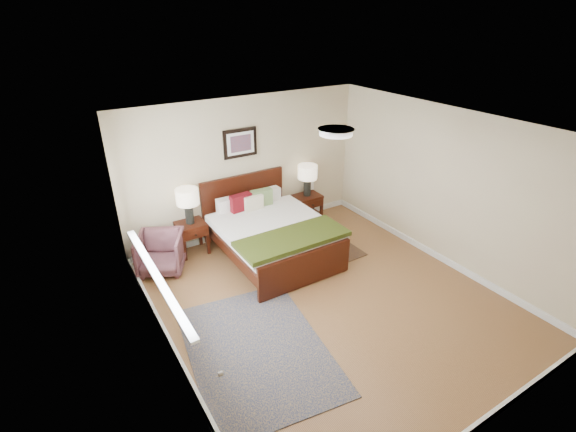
# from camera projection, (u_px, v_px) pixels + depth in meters

# --- Properties ---
(floor) EXTENTS (5.00, 5.00, 0.00)m
(floor) POSITION_uv_depth(u_px,v_px,m) (327.00, 298.00, 6.06)
(floor) COLOR olive
(floor) RESTS_ON ground
(back_wall) EXTENTS (4.50, 0.04, 2.50)m
(back_wall) POSITION_uv_depth(u_px,v_px,m) (246.00, 168.00, 7.40)
(back_wall) COLOR #C5B88F
(back_wall) RESTS_ON ground
(front_wall) EXTENTS (4.50, 0.04, 2.50)m
(front_wall) POSITION_uv_depth(u_px,v_px,m) (507.00, 334.00, 3.60)
(front_wall) COLOR #C5B88F
(front_wall) RESTS_ON ground
(left_wall) EXTENTS (0.04, 5.00, 2.50)m
(left_wall) POSITION_uv_depth(u_px,v_px,m) (162.00, 273.00, 4.44)
(left_wall) COLOR #C5B88F
(left_wall) RESTS_ON ground
(right_wall) EXTENTS (0.04, 5.00, 2.50)m
(right_wall) POSITION_uv_depth(u_px,v_px,m) (445.00, 188.00, 6.57)
(right_wall) COLOR #C5B88F
(right_wall) RESTS_ON ground
(ceiling) EXTENTS (4.50, 5.00, 0.02)m
(ceiling) POSITION_uv_depth(u_px,v_px,m) (336.00, 129.00, 4.95)
(ceiling) COLOR white
(ceiling) RESTS_ON back_wall
(window) EXTENTS (0.11, 2.72, 1.32)m
(window) POSITION_uv_depth(u_px,v_px,m) (148.00, 234.00, 4.94)
(window) COLOR silver
(window) RESTS_ON left_wall
(door) EXTENTS (0.06, 1.00, 2.18)m
(door) POSITION_uv_depth(u_px,v_px,m) (236.00, 402.00, 3.19)
(door) COLOR silver
(door) RESTS_ON ground
(ceil_fixture) EXTENTS (0.44, 0.44, 0.08)m
(ceil_fixture) POSITION_uv_depth(u_px,v_px,m) (336.00, 132.00, 4.96)
(ceil_fixture) COLOR white
(ceil_fixture) RESTS_ON ceiling
(bed) EXTENTS (1.73, 2.09, 1.13)m
(bed) POSITION_uv_depth(u_px,v_px,m) (271.00, 228.00, 6.90)
(bed) COLOR #371108
(bed) RESTS_ON ground
(wall_art) EXTENTS (0.62, 0.05, 0.50)m
(wall_art) POSITION_uv_depth(u_px,v_px,m) (240.00, 143.00, 7.12)
(wall_art) COLOR black
(wall_art) RESTS_ON back_wall
(nightstand_left) EXTENTS (0.47, 0.43, 0.56)m
(nightstand_left) POSITION_uv_depth(u_px,v_px,m) (192.00, 230.00, 7.01)
(nightstand_left) COLOR #371108
(nightstand_left) RESTS_ON ground
(nightstand_right) EXTENTS (0.53, 0.40, 0.52)m
(nightstand_right) POSITION_uv_depth(u_px,v_px,m) (307.00, 205.00, 8.18)
(nightstand_right) COLOR #371108
(nightstand_right) RESTS_ON ground
(lamp_left) EXTENTS (0.37, 0.37, 0.61)m
(lamp_left) POSITION_uv_depth(u_px,v_px,m) (188.00, 199.00, 6.78)
(lamp_left) COLOR black
(lamp_left) RESTS_ON nightstand_left
(lamp_right) EXTENTS (0.37, 0.37, 0.61)m
(lamp_right) POSITION_uv_depth(u_px,v_px,m) (308.00, 174.00, 7.91)
(lamp_right) COLOR black
(lamp_right) RESTS_ON nightstand_right
(armchair) EXTENTS (0.93, 0.93, 0.64)m
(armchair) POSITION_uv_depth(u_px,v_px,m) (161.00, 253.00, 6.59)
(armchair) COLOR brown
(armchair) RESTS_ON ground
(rug_persian) EXTENTS (1.90, 2.46, 0.01)m
(rug_persian) POSITION_uv_depth(u_px,v_px,m) (257.00, 349.00, 5.14)
(rug_persian) COLOR #0D1D43
(rug_persian) RESTS_ON ground
(rug_navy) EXTENTS (0.83, 1.23, 0.01)m
(rug_navy) POSITION_uv_depth(u_px,v_px,m) (327.00, 246.00, 7.39)
(rug_navy) COLOR black
(rug_navy) RESTS_ON ground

